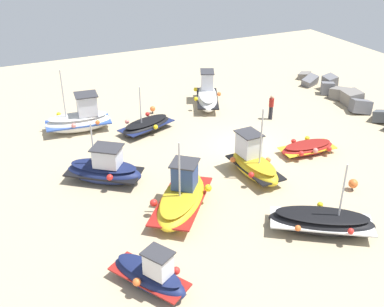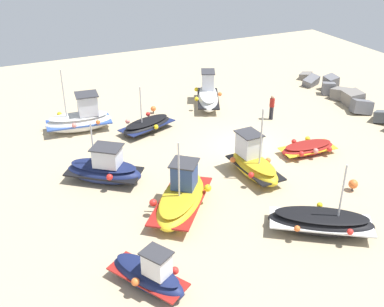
{
  "view_description": "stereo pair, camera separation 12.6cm",
  "coord_description": "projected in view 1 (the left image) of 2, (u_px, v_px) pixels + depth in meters",
  "views": [
    {
      "loc": [
        20.95,
        -13.23,
        12.46
      ],
      "look_at": [
        1.1,
        -3.84,
        0.9
      ],
      "focal_mm": 43.88,
      "sensor_mm": 36.0,
      "label": 1
    },
    {
      "loc": [
        21.01,
        -13.11,
        12.46
      ],
      "look_at": [
        1.1,
        -3.84,
        0.9
      ],
      "focal_mm": 43.88,
      "sensor_mm": 36.0,
      "label": 2
    }
  ],
  "objects": [
    {
      "name": "fishing_boat_1",
      "position": [
        182.0,
        197.0,
        21.55
      ],
      "size": [
        4.78,
        4.43,
        3.65
      ],
      "rotation": [
        0.0,
        0.0,
        2.44
      ],
      "color": "gold",
      "rests_on": "ground_plane"
    },
    {
      "name": "mooring_buoy_0",
      "position": [
        353.0,
        184.0,
        23.13
      ],
      "size": [
        0.46,
        0.46,
        0.61
      ],
      "color": "#3F3F42",
      "rests_on": "ground_plane"
    },
    {
      "name": "fishing_boat_4",
      "position": [
        307.0,
        148.0,
        26.64
      ],
      "size": [
        1.86,
        3.38,
        0.67
      ],
      "rotation": [
        0.0,
        0.0,
        4.65
      ],
      "color": "maroon",
      "rests_on": "ground_plane"
    },
    {
      "name": "ground_plane",
      "position": [
        243.0,
        146.0,
        27.57
      ],
      "size": [
        44.77,
        44.77,
        0.0
      ],
      "primitive_type": "plane",
      "color": "tan"
    },
    {
      "name": "person_walking",
      "position": [
        271.0,
        105.0,
        30.64
      ],
      "size": [
        0.32,
        0.32,
        1.68
      ],
      "rotation": [
        0.0,
        0.0,
        1.91
      ],
      "color": "#2D2D38",
      "rests_on": "ground_plane"
    },
    {
      "name": "breakwater_rocks",
      "position": [
        374.0,
        110.0,
        31.36
      ],
      "size": [
        18.29,
        2.59,
        1.39
      ],
      "color": "slate",
      "rests_on": "ground_plane"
    },
    {
      "name": "fishing_boat_6",
      "position": [
        150.0,
        275.0,
        17.1
      ],
      "size": [
        3.39,
        2.59,
        1.83
      ],
      "rotation": [
        0.0,
        0.0,
        0.52
      ],
      "color": "navy",
      "rests_on": "ground_plane"
    },
    {
      "name": "fishing_boat_5",
      "position": [
        80.0,
        119.0,
        29.15
      ],
      "size": [
        2.38,
        4.26,
        4.03
      ],
      "rotation": [
        0.0,
        0.0,
        1.46
      ],
      "color": "white",
      "rests_on": "ground_plane"
    },
    {
      "name": "fishing_boat_2",
      "position": [
        207.0,
        95.0,
        33.06
      ],
      "size": [
        4.49,
        3.11,
        2.26
      ],
      "rotation": [
        0.0,
        0.0,
        2.71
      ],
      "color": "white",
      "rests_on": "ground_plane"
    },
    {
      "name": "fishing_boat_0",
      "position": [
        146.0,
        125.0,
        29.23
      ],
      "size": [
        2.68,
        3.89,
        3.07
      ],
      "rotation": [
        0.0,
        0.0,
        1.93
      ],
      "color": "black",
      "rests_on": "ground_plane"
    },
    {
      "name": "fishing_boat_7",
      "position": [
        254.0,
        163.0,
        24.29
      ],
      "size": [
        3.73,
        1.96,
        3.9
      ],
      "rotation": [
        0.0,
        0.0,
        3.18
      ],
      "color": "gold",
      "rests_on": "ground_plane"
    },
    {
      "name": "mooring_buoy_1",
      "position": [
        153.0,
        109.0,
        31.81
      ],
      "size": [
        0.37,
        0.37,
        0.52
      ],
      "color": "#3F3F42",
      "rests_on": "ground_plane"
    },
    {
      "name": "fishing_boat_3",
      "position": [
        321.0,
        221.0,
        20.17
      ],
      "size": [
        3.91,
        4.69,
        3.38
      ],
      "rotation": [
        0.0,
        0.0,
        4.12
      ],
      "color": "black",
      "rests_on": "ground_plane"
    },
    {
      "name": "fishing_boat_8",
      "position": [
        105.0,
        169.0,
        23.76
      ],
      "size": [
        3.68,
        4.09,
        3.2
      ],
      "rotation": [
        0.0,
        0.0,
        0.91
      ],
      "color": "navy",
      "rests_on": "ground_plane"
    }
  ]
}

